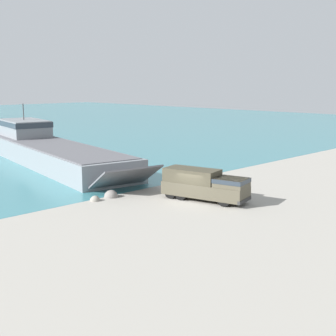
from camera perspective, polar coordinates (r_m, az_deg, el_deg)
The scene contains 8 objects.
ground_plane at distance 42.05m, azimuth 2.89°, elevation -4.06°, with size 240.00×240.00×0.00m, color #9E998E.
landing_craft at distance 64.17m, azimuth -14.43°, elevation 2.30°, with size 13.29×38.04×7.44m.
military_truck at distance 42.13m, azimuth 4.46°, elevation -2.02°, with size 4.21×8.24×2.78m.
soldier_on_ramp at distance 44.19m, azimuth 6.40°, elevation -2.10°, with size 0.42×0.50×1.69m.
shoreline_rock_a at distance 42.64m, azimuth -8.88°, elevation -3.97°, with size 0.93×0.93×0.93m, color gray.
shoreline_rock_b at distance 43.82m, azimuth -6.95°, elevation -3.53°, with size 1.32×1.32×1.32m, color gray.
shoreline_rock_c at distance 52.88m, azimuth 4.23°, elevation -1.08°, with size 1.09×1.09×1.09m, color gray.
shoreline_rock_d at distance 54.28m, azimuth 5.24°, elevation -0.80°, with size 0.92×0.92×0.92m, color #66605B.
Camera 1 is at (-30.12, -27.42, 10.47)m, focal length 50.00 mm.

